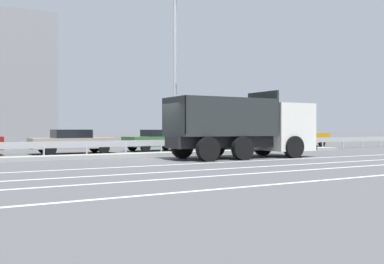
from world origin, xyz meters
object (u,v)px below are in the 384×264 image
parked_car_3 (73,141)px  parked_car_4 (156,140)px  parked_car_5 (238,138)px  dump_truck (259,130)px  street_lamp_1 (177,58)px  parked_car_6 (300,137)px  median_road_sign (235,134)px

parked_car_3 → parked_car_4: size_ratio=1.15×
parked_car_4 → parked_car_5: size_ratio=0.90×
dump_truck → parked_car_5: 9.44m
street_lamp_1 → parked_car_6: street_lamp_1 is taller
median_road_sign → street_lamp_1: 5.54m
parked_car_3 → parked_car_6: (17.57, 0.39, 0.09)m
street_lamp_1 → parked_car_5: street_lamp_1 is taller
parked_car_5 → dump_truck: bearing=-26.2°
parked_car_3 → median_road_sign: bearing=62.6°
parked_car_5 → parked_car_6: 5.98m
median_road_sign → parked_car_4: median_road_sign is taller
parked_car_4 → parked_car_6: parked_car_6 is taller
dump_truck → street_lamp_1: size_ratio=0.84×
parked_car_6 → parked_car_5: bearing=-90.3°
dump_truck → parked_car_4: dump_truck is taller
parked_car_5 → parked_car_3: bearing=-83.8°
dump_truck → median_road_sign: 3.66m
street_lamp_1 → parked_car_3: size_ratio=1.89×
parked_car_3 → parked_car_4: (5.36, 0.46, -0.00)m
parked_car_3 → parked_car_5: 11.59m
parked_car_5 → street_lamp_1: bearing=-52.3°
dump_truck → street_lamp_1: 5.57m
median_road_sign → parked_car_3: bearing=151.3°
parked_car_4 → parked_car_6: (12.21, -0.07, 0.10)m
dump_truck → median_road_sign: bearing=163.6°
parked_car_5 → parked_car_6: bearing=95.9°
dump_truck → parked_car_4: size_ratio=1.82×
median_road_sign → parked_car_4: 5.43m
parked_car_3 → parked_car_5: bearing=92.7°
street_lamp_1 → parked_car_4: size_ratio=2.17×
parked_car_3 → parked_car_6: parked_car_6 is taller
median_road_sign → parked_car_5: (3.69, 4.61, -0.32)m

